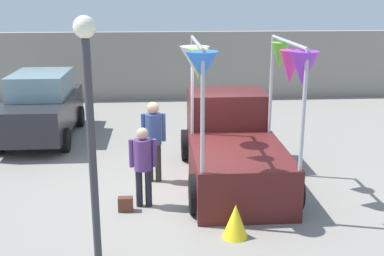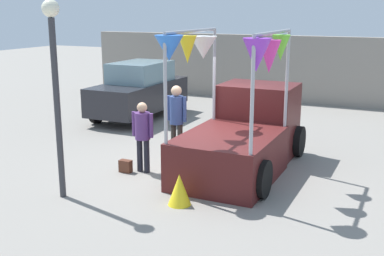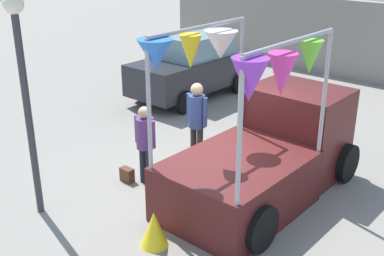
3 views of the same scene
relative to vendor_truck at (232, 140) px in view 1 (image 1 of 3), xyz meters
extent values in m
plane|color=gray|center=(-0.88, -0.59, -0.90)|extent=(60.00, 60.00, 0.00)
cube|color=#4C1919|center=(0.00, -0.99, -0.40)|extent=(1.90, 2.60, 1.00)
cube|color=#4C1919|center=(0.00, 1.01, 0.00)|extent=(1.80, 1.40, 1.80)
cube|color=#8CB2C6|center=(0.00, 1.01, 0.45)|extent=(1.76, 1.37, 0.60)
cylinder|color=black|center=(-0.95, 1.36, -0.52)|extent=(0.22, 0.76, 0.76)
cylinder|color=black|center=(0.95, 1.36, -0.52)|extent=(0.22, 0.76, 0.76)
cylinder|color=black|center=(-0.95, -1.69, -0.52)|extent=(0.22, 0.76, 0.76)
cylinder|color=black|center=(0.95, -1.69, -0.52)|extent=(0.22, 0.76, 0.76)
cylinder|color=#A5A5AD|center=(-0.87, 0.23, 1.17)|extent=(0.07, 0.07, 2.14)
cylinder|color=#A5A5AD|center=(0.87, 0.23, 1.17)|extent=(0.07, 0.07, 2.14)
cylinder|color=#A5A5AD|center=(-0.87, -2.21, 1.17)|extent=(0.07, 0.07, 2.14)
cylinder|color=#A5A5AD|center=(0.87, -2.21, 1.17)|extent=(0.07, 0.07, 2.14)
cylinder|color=#A5A5AD|center=(-0.87, -0.99, 2.24)|extent=(0.07, 2.44, 0.07)
cylinder|color=#A5A5AD|center=(0.87, -0.99, 2.24)|extent=(0.07, 2.44, 0.07)
cone|color=blue|center=(-0.87, -2.04, 1.96)|extent=(0.57, 0.57, 0.49)
cone|color=purple|center=(0.87, -2.04, 1.90)|extent=(0.65, 0.65, 0.59)
cone|color=yellow|center=(-0.87, -1.23, 1.88)|extent=(0.48, 0.48, 0.56)
cone|color=#D83399|center=(0.87, -1.23, 1.80)|extent=(0.58, 0.58, 0.63)
cone|color=white|center=(-0.87, -0.42, 1.86)|extent=(0.61, 0.61, 0.50)
cone|color=#66CC33|center=(0.87, -0.42, 1.91)|extent=(0.53, 0.53, 0.53)
cube|color=#26262B|center=(-4.90, 3.41, -0.13)|extent=(1.70, 4.00, 0.90)
cube|color=#72939E|center=(-4.90, 3.56, 0.65)|extent=(1.50, 2.10, 0.66)
cylinder|color=black|center=(-5.75, 4.66, -0.58)|extent=(0.18, 0.64, 0.64)
cylinder|color=black|center=(-4.05, 4.66, -0.58)|extent=(0.18, 0.64, 0.64)
cylinder|color=black|center=(-4.05, 2.16, -0.58)|extent=(0.18, 0.64, 0.64)
cylinder|color=black|center=(-2.01, -1.34, -0.51)|extent=(0.13, 0.13, 0.76)
cylinder|color=black|center=(-1.83, -1.34, -0.51)|extent=(0.13, 0.13, 0.76)
cylinder|color=#593372|center=(-1.92, -1.34, 0.17)|extent=(0.34, 0.34, 0.60)
sphere|color=tan|center=(-1.92, -1.34, 0.59)|extent=(0.23, 0.23, 0.23)
cylinder|color=#593372|center=(-2.14, -1.34, 0.20)|extent=(0.09, 0.09, 0.54)
cylinder|color=#593372|center=(-1.70, -1.34, 0.20)|extent=(0.09, 0.09, 0.54)
cylinder|color=#2D2823|center=(-1.82, -0.05, -0.47)|extent=(0.13, 0.13, 0.86)
cylinder|color=#2D2823|center=(-1.64, -0.05, -0.47)|extent=(0.13, 0.13, 0.86)
cylinder|color=#33477F|center=(-1.73, -0.05, 0.31)|extent=(0.34, 0.34, 0.68)
sphere|color=tan|center=(-1.73, -0.05, 0.78)|extent=(0.26, 0.26, 0.26)
cylinder|color=#33477F|center=(-1.95, -0.05, 0.34)|extent=(0.09, 0.09, 0.61)
cylinder|color=#33477F|center=(-1.51, -0.05, 0.34)|extent=(0.09, 0.09, 0.61)
cube|color=#592D1E|center=(-2.27, -1.54, -0.76)|extent=(0.28, 0.16, 0.28)
cylinder|color=#333338|center=(-2.59, -3.30, 0.82)|extent=(0.12, 0.12, 3.43)
sphere|color=#F2EDCC|center=(-2.59, -3.30, 2.70)|extent=(0.32, 0.32, 0.32)
cube|color=gray|center=(-0.88, 8.52, 0.40)|extent=(18.00, 0.36, 2.60)
cone|color=yellow|center=(-0.34, -2.69, -0.60)|extent=(0.58, 0.58, 0.60)
camera|label=1|loc=(-1.60, -10.06, 3.15)|focal=45.00mm
camera|label=2|loc=(3.46, -10.24, 2.67)|focal=45.00mm
camera|label=3|loc=(4.29, -7.09, 3.64)|focal=45.00mm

